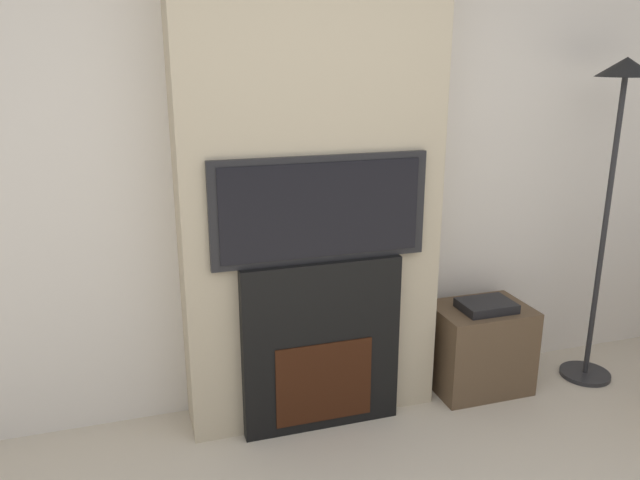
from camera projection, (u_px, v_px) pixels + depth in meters
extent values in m
cube|color=silver|center=(300.00, 156.00, 3.21)|extent=(6.00, 0.06, 2.70)
cube|color=#BCAD8E|center=(310.00, 161.00, 3.03)|extent=(1.30, 0.32, 2.70)
cube|color=black|center=(320.00, 344.00, 3.15)|extent=(0.81, 0.14, 0.89)
cube|color=#33160A|center=(324.00, 383.00, 3.13)|extent=(0.50, 0.01, 0.43)
cube|color=black|center=(320.00, 209.00, 2.94)|extent=(1.06, 0.06, 0.51)
cube|color=black|center=(322.00, 210.00, 2.91)|extent=(0.97, 0.01, 0.45)
cylinder|color=#262628|center=(585.00, 374.00, 3.74)|extent=(0.29, 0.29, 0.03)
cylinder|color=#262628|center=(604.00, 235.00, 3.49)|extent=(0.03, 0.03, 1.71)
cone|color=black|center=(627.00, 67.00, 3.23)|extent=(0.31, 0.31, 0.10)
cube|color=brown|center=(479.00, 347.00, 3.55)|extent=(0.53, 0.39, 0.49)
cube|color=black|center=(486.00, 306.00, 3.44)|extent=(0.29, 0.21, 0.05)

